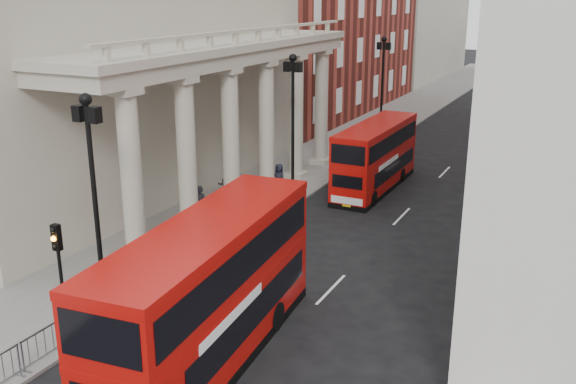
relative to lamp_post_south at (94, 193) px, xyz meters
The scene contains 16 objects.
ground 6.36m from the lamp_post_south, 81.47° to the right, with size 260.00×260.00×0.00m, color black.
sidewalk_west 26.56m from the lamp_post_south, 95.27° to the left, with size 6.00×140.00×0.12m, color slate.
sidewalk_east 29.97m from the lamp_post_south, 61.53° to the left, with size 3.00×140.00×0.12m, color slate.
kerb 26.45m from the lamp_post_south, 88.79° to the left, with size 0.20×140.00×0.14m, color slate.
portico_building 17.18m from the lamp_post_south, 125.27° to the left, with size 9.00×28.00×12.00m, color #A8A18C.
west_building_far 76.81m from the lamp_post_south, 97.42° to the left, with size 9.00×30.00×20.00m, color #A8A18C.
lamp_post_south is the anchor object (origin of this frame).
lamp_post_mid 16.00m from the lamp_post_south, 90.00° to the left, with size 1.05×0.44×8.32m.
lamp_post_north 32.00m from the lamp_post_south, 90.00° to the left, with size 1.05×0.44×8.32m.
traffic_light 2.71m from the lamp_post_south, 87.16° to the right, with size 0.28×0.33×4.30m.
crowd_barriers 4.60m from the lamp_post_south, 81.98° to the right, with size 0.50×18.75×1.10m.
bus_near 5.65m from the lamp_post_south, ahead, with size 3.68×11.30×4.79m.
bus_far 20.78m from the lamp_post_south, 79.99° to the left, with size 2.37×9.45×4.07m.
pedestrian_a 11.18m from the lamp_post_south, 104.05° to the left, with size 0.70×0.46×1.93m, color #212227.
pedestrian_b 14.98m from the lamp_post_south, 103.59° to the left, with size 0.86×0.67×1.78m, color black.
pedestrian_c 17.08m from the lamp_post_south, 94.03° to the left, with size 0.87×0.57×1.78m, color black.
Camera 1 is at (15.00, -12.23, 11.66)m, focal length 40.00 mm.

